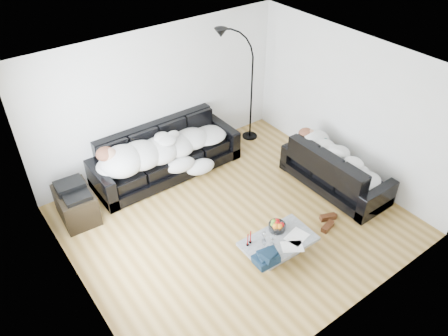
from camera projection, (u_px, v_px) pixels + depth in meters
ground at (235, 221)px, 7.17m from camera, size 5.00×5.00×0.00m
wall_back at (160, 98)px, 7.85m from camera, size 5.00×0.02×2.60m
wall_left at (71, 228)px, 5.21m from camera, size 0.02×4.50×2.60m
wall_right at (350, 107)px, 7.59m from camera, size 0.02×4.50×2.60m
ceiling at (238, 74)px, 5.62m from camera, size 5.00×5.00×0.00m
sofa_back at (166, 152)px, 7.97m from camera, size 2.75×0.95×0.90m
sofa_right at (336, 168)px, 7.66m from camera, size 0.84×1.97×0.80m
sleeper_back at (166, 144)px, 7.82m from camera, size 2.33×0.80×0.47m
sleeper_right at (338, 158)px, 7.52m from camera, size 0.71×1.69×0.41m
teal_cushion at (311, 139)px, 7.83m from camera, size 0.42×0.38×0.20m
coffee_table at (278, 248)px, 6.48m from camera, size 1.10×0.66×0.32m
fruit_bowl at (277, 225)px, 6.52m from camera, size 0.28×0.28×0.16m
wine_glass_a at (264, 236)px, 6.34m from camera, size 0.08×0.08×0.16m
wine_glass_b at (264, 245)px, 6.20m from camera, size 0.08×0.08×0.15m
wine_glass_c at (273, 240)px, 6.26m from camera, size 0.09×0.09×0.19m
candle_left at (248, 240)px, 6.24m from camera, size 0.04×0.04×0.21m
candle_right at (250, 237)px, 6.28m from camera, size 0.05×0.05×0.22m
newspaper_a at (297, 237)px, 6.43m from camera, size 0.38×0.32×0.01m
newspaper_b at (292, 246)px, 6.28m from camera, size 0.38×0.35×0.01m
navy_jacket at (269, 255)px, 5.94m from camera, size 0.37×0.32×0.17m
shoes at (328, 222)px, 7.07m from camera, size 0.46×0.34×0.10m
av_cabinet at (76, 205)px, 7.08m from camera, size 0.58×0.81×0.54m
stereo at (72, 189)px, 6.88m from camera, size 0.46×0.36×0.13m
floor_lamp at (252, 90)px, 8.58m from camera, size 0.80×0.33×2.17m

